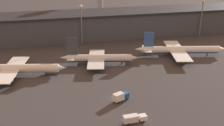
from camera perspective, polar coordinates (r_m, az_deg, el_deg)
name	(u,v)px	position (r m, az deg, el deg)	size (l,w,h in m)	color
ground	(115,98)	(108.40, 0.64, -7.13)	(600.00, 600.00, 0.00)	#383538
terminal_building	(83,25)	(183.34, -5.89, 7.65)	(242.23, 26.38, 16.41)	#3D424C
airplane_0	(15,69)	(133.72, -19.20, -1.07)	(45.54, 32.18, 12.05)	white
airplane_1	(98,58)	(138.93, -2.77, 0.98)	(38.53, 27.89, 13.86)	silver
airplane_2	(180,50)	(154.72, 13.60, 2.61)	(48.60, 34.87, 13.19)	white
service_vehicle_1	(120,96)	(105.53, 1.71, -6.81)	(6.85, 4.96, 3.45)	#195199
service_vehicle_3	(134,118)	(93.40, 4.48, -11.16)	(8.01, 2.70, 2.92)	white
lamp_post_1	(81,19)	(168.50, -6.25, 8.82)	(1.80, 1.80, 23.72)	slate
lamp_post_2	(202,13)	(194.73, 17.80, 9.69)	(1.80, 1.80, 23.92)	slate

